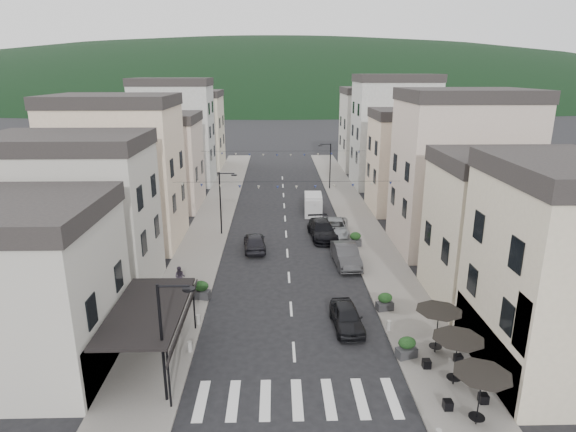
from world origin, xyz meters
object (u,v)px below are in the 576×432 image
object	(u,v)px
delivery_van	(313,203)
pedestrian_a	(147,308)
parked_car_b	(346,255)
parked_car_d	(322,230)
parked_car_c	(335,228)
pedestrian_b	(180,277)
parked_car_a	(347,317)
parked_car_e	(255,242)

from	to	relation	value
delivery_van	pedestrian_a	bearing A→B (deg)	-114.54
parked_car_b	parked_car_d	distance (m)	6.57
parked_car_c	pedestrian_b	bearing A→B (deg)	-132.42
pedestrian_a	delivery_van	bearing A→B (deg)	40.13
delivery_van	pedestrian_b	bearing A→B (deg)	-117.34
parked_car_a	pedestrian_b	world-z (taller)	pedestrian_b
parked_car_a	delivery_van	size ratio (longest dim) A/B	0.88
parked_car_e	pedestrian_a	xyz separation A→B (m)	(-6.15, -12.13, 0.11)
parked_car_b	parked_car_d	world-z (taller)	parked_car_b
parked_car_a	pedestrian_b	bearing A→B (deg)	149.29
parked_car_b	delivery_van	bearing A→B (deg)	92.54
parked_car_d	parked_car_c	bearing A→B (deg)	24.75
delivery_van	pedestrian_a	size ratio (longest dim) A/B	3.10
parked_car_b	delivery_van	xyz separation A→B (m)	(-1.51, 14.63, 0.26)
pedestrian_b	parked_car_e	bearing A→B (deg)	64.03
parked_car_c	parked_car_e	bearing A→B (deg)	-148.25
parked_car_d	pedestrian_b	world-z (taller)	pedestrian_b
parked_car_a	pedestrian_a	bearing A→B (deg)	171.34
parked_car_d	pedestrian_b	bearing A→B (deg)	-141.51
parked_car_b	delivery_van	world-z (taller)	delivery_van
delivery_van	pedestrian_a	xyz separation A→B (m)	(-12.03, -23.27, -0.21)
parked_car_d	pedestrian_b	size ratio (longest dim) A/B	3.57
parked_car_a	pedestrian_a	distance (m)	12.27
parked_car_d	delivery_van	distance (m)	8.20
parked_car_b	parked_car_e	distance (m)	8.19
parked_car_a	pedestrian_a	xyz separation A→B (m)	(-12.22, 1.16, 0.17)
delivery_van	parked_car_d	bearing A→B (deg)	-85.57
parked_car_a	delivery_van	xyz separation A→B (m)	(-0.18, 24.43, 0.38)
pedestrian_a	pedestrian_b	distance (m)	4.73
parked_car_b	pedestrian_b	xyz separation A→B (m)	(-12.37, -4.06, 0.06)
parked_car_e	pedestrian_b	distance (m)	9.04
delivery_van	parked_car_c	bearing A→B (deg)	-75.72
parked_car_a	pedestrian_b	xyz separation A→B (m)	(-11.04, 5.74, 0.18)
parked_car_a	parked_car_c	size ratio (longest dim) A/B	0.76
parked_car_d	parked_car_e	size ratio (longest dim) A/B	1.22
parked_car_a	parked_car_d	size ratio (longest dim) A/B	0.76
parked_car_a	parked_car_e	bearing A→B (deg)	111.31
parked_car_a	delivery_van	bearing A→B (deg)	87.20
pedestrian_a	pedestrian_b	xyz separation A→B (m)	(1.18, 4.58, 0.01)
parked_car_a	parked_car_e	xyz separation A→B (m)	(-6.07, 13.30, 0.06)
parked_car_c	pedestrian_a	bearing A→B (deg)	-125.26
pedestrian_a	parked_car_d	bearing A→B (deg)	28.35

